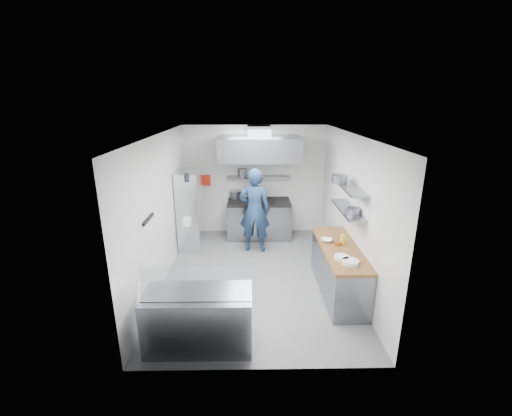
{
  "coord_description": "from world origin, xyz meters",
  "views": [
    {
      "loc": [
        -0.11,
        -6.15,
        3.41
      ],
      "look_at": [
        0.0,
        0.6,
        1.25
      ],
      "focal_mm": 24.0,
      "sensor_mm": 36.0,
      "label": 1
    }
  ],
  "objects_px": {
    "gas_range": "(259,220)",
    "wire_rack": "(190,210)",
    "chef": "(255,210)",
    "display_case": "(199,319)"
  },
  "relations": [
    {
      "from": "chef",
      "to": "wire_rack",
      "type": "bearing_deg",
      "value": -3.12
    },
    {
      "from": "gas_range",
      "to": "display_case",
      "type": "relative_size",
      "value": 1.07
    },
    {
      "from": "chef",
      "to": "wire_rack",
      "type": "height_order",
      "value": "chef"
    },
    {
      "from": "chef",
      "to": "wire_rack",
      "type": "relative_size",
      "value": 1.06
    },
    {
      "from": "gas_range",
      "to": "wire_rack",
      "type": "bearing_deg",
      "value": -159.8
    },
    {
      "from": "gas_range",
      "to": "chef",
      "type": "distance_m",
      "value": 1.0
    },
    {
      "from": "chef",
      "to": "display_case",
      "type": "distance_m",
      "value": 3.41
    },
    {
      "from": "wire_rack",
      "to": "display_case",
      "type": "xyz_separation_m",
      "value": [
        0.68,
        -3.5,
        -0.5
      ]
    },
    {
      "from": "chef",
      "to": "wire_rack",
      "type": "distance_m",
      "value": 1.53
    },
    {
      "from": "gas_range",
      "to": "wire_rack",
      "type": "distance_m",
      "value": 1.8
    }
  ]
}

